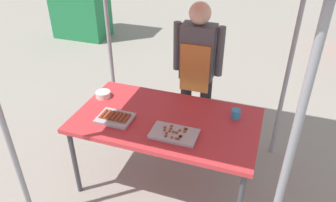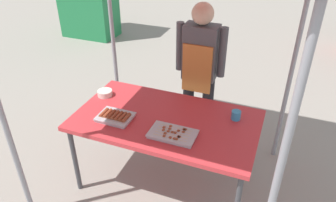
{
  "view_description": "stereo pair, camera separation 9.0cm",
  "coord_description": "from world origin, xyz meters",
  "px_view_note": "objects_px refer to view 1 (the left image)",
  "views": [
    {
      "loc": [
        0.78,
        -2.18,
        2.35
      ],
      "look_at": [
        0.0,
        0.05,
        0.9
      ],
      "focal_mm": 34.52,
      "sensor_mm": 36.0,
      "label": 1
    },
    {
      "loc": [
        0.86,
        -2.15,
        2.35
      ],
      "look_at": [
        0.0,
        0.05,
        0.9
      ],
      "focal_mm": 34.52,
      "sensor_mm": 36.0,
      "label": 2
    }
  ],
  "objects_px": {
    "condiment_bowl": "(103,94)",
    "stall_table": "(166,123)",
    "drink_cup_near_edge": "(236,114)",
    "vendor_woman": "(197,65)",
    "tray_grilled_sausages": "(115,118)",
    "tray_meat_skewers": "(174,134)"
  },
  "relations": [
    {
      "from": "tray_grilled_sausages",
      "to": "condiment_bowl",
      "type": "relative_size",
      "value": 2.09
    },
    {
      "from": "vendor_woman",
      "to": "drink_cup_near_edge",
      "type": "bearing_deg",
      "value": 131.91
    },
    {
      "from": "drink_cup_near_edge",
      "to": "vendor_woman",
      "type": "distance_m",
      "value": 0.76
    },
    {
      "from": "drink_cup_near_edge",
      "to": "tray_grilled_sausages",
      "type": "bearing_deg",
      "value": -158.86
    },
    {
      "from": "condiment_bowl",
      "to": "vendor_woman",
      "type": "relative_size",
      "value": 0.09
    },
    {
      "from": "condiment_bowl",
      "to": "stall_table",
      "type": "bearing_deg",
      "value": -12.1
    },
    {
      "from": "tray_grilled_sausages",
      "to": "condiment_bowl",
      "type": "height_order",
      "value": "condiment_bowl"
    },
    {
      "from": "tray_grilled_sausages",
      "to": "drink_cup_near_edge",
      "type": "xyz_separation_m",
      "value": [
        0.98,
        0.38,
        0.02
      ]
    },
    {
      "from": "condiment_bowl",
      "to": "drink_cup_near_edge",
      "type": "distance_m",
      "value": 1.27
    },
    {
      "from": "stall_table",
      "to": "tray_meat_skewers",
      "type": "bearing_deg",
      "value": -55.59
    },
    {
      "from": "stall_table",
      "to": "vendor_woman",
      "type": "height_order",
      "value": "vendor_woman"
    },
    {
      "from": "stall_table",
      "to": "tray_meat_skewers",
      "type": "distance_m",
      "value": 0.26
    },
    {
      "from": "stall_table",
      "to": "drink_cup_near_edge",
      "type": "bearing_deg",
      "value": 20.45
    },
    {
      "from": "stall_table",
      "to": "condiment_bowl",
      "type": "relative_size",
      "value": 11.15
    },
    {
      "from": "stall_table",
      "to": "condiment_bowl",
      "type": "height_order",
      "value": "condiment_bowl"
    },
    {
      "from": "tray_meat_skewers",
      "to": "drink_cup_near_edge",
      "type": "bearing_deg",
      "value": 44.66
    },
    {
      "from": "stall_table",
      "to": "condiment_bowl",
      "type": "bearing_deg",
      "value": 167.9
    },
    {
      "from": "tray_meat_skewers",
      "to": "vendor_woman",
      "type": "relative_size",
      "value": 0.24
    },
    {
      "from": "tray_meat_skewers",
      "to": "stall_table",
      "type": "bearing_deg",
      "value": 124.41
    },
    {
      "from": "stall_table",
      "to": "vendor_woman",
      "type": "xyz_separation_m",
      "value": [
        0.07,
        0.77,
        0.23
      ]
    },
    {
      "from": "tray_meat_skewers",
      "to": "condiment_bowl",
      "type": "relative_size",
      "value": 2.66
    },
    {
      "from": "condiment_bowl",
      "to": "vendor_woman",
      "type": "xyz_separation_m",
      "value": [
        0.77,
        0.62,
        0.15
      ]
    }
  ]
}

